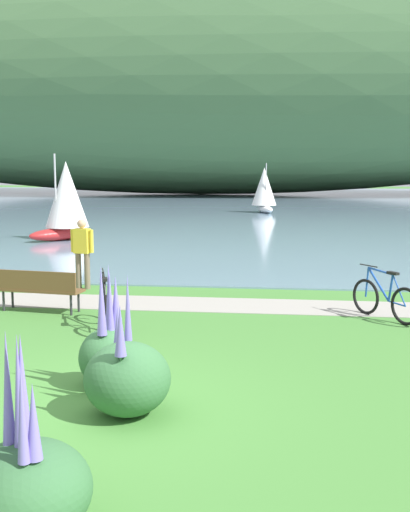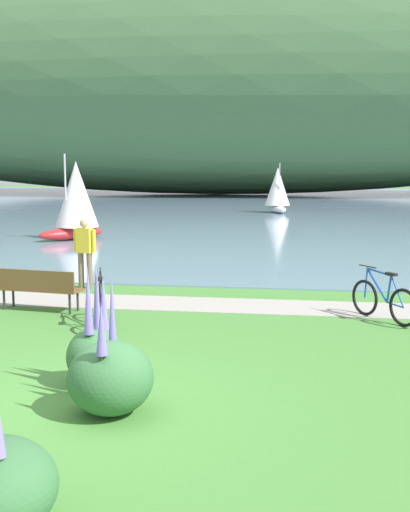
% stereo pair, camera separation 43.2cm
% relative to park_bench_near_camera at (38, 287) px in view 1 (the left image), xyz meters
% --- Properties ---
extents(ground_plane, '(200.00, 200.00, 0.00)m').
position_rel_park_bench_near_camera_xyz_m(ground_plane, '(2.51, -4.89, -0.52)').
color(ground_plane, '#478438').
extents(bay_water, '(180.00, 80.00, 0.04)m').
position_rel_park_bench_near_camera_xyz_m(bay_water, '(2.51, 43.09, -0.50)').
color(bay_water, '#7A99B2').
rests_on(bay_water, ground).
extents(distant_hillside, '(112.50, 28.00, 25.89)m').
position_rel_park_bench_near_camera_xyz_m(distant_hillside, '(-4.37, 59.76, 12.46)').
color(distant_hillside, '#42663D').
rests_on(distant_hillside, bay_water).
extents(shoreline_path, '(60.00, 1.50, 0.01)m').
position_rel_park_bench_near_camera_xyz_m(shoreline_path, '(2.51, 1.11, -0.52)').
color(shoreline_path, '#A39E93').
rests_on(shoreline_path, ground).
extents(park_bench_near_camera, '(1.85, 0.73, 0.88)m').
position_rel_park_bench_near_camera_xyz_m(park_bench_near_camera, '(0.00, 0.00, 0.00)').
color(park_bench_near_camera, brown).
rests_on(park_bench_near_camera, ground).
extents(bicycle_leaning_near_bench, '(0.61, 1.70, 1.01)m').
position_rel_park_bench_near_camera_xyz_m(bicycle_leaning_near_bench, '(1.70, -1.10, -0.12)').
color(bicycle_leaning_near_bench, black).
rests_on(bicycle_leaning_near_bench, ground).
extents(bicycle_beside_path, '(1.10, 1.46, 1.01)m').
position_rel_park_bench_near_camera_xyz_m(bicycle_beside_path, '(6.93, 0.20, -0.12)').
color(bicycle_beside_path, black).
rests_on(bicycle_beside_path, ground).
extents(person_at_shoreline, '(0.60, 0.29, 1.71)m').
position_rel_park_bench_near_camera_xyz_m(person_at_shoreline, '(0.10, 2.61, 0.46)').
color(person_at_shoreline, '#72604C').
rests_on(person_at_shoreline, ground).
extents(echium_bush_closest_to_camera, '(1.04, 1.04, 1.66)m').
position_rel_park_bench_near_camera_xyz_m(echium_bush_closest_to_camera, '(3.12, -5.17, -0.06)').
color(echium_bush_closest_to_camera, '#386B3D').
rests_on(echium_bush_closest_to_camera, ground).
extents(echium_bush_beside_closest, '(0.78, 0.78, 1.69)m').
position_rel_park_bench_near_camera_xyz_m(echium_bush_beside_closest, '(2.62, -4.22, -0.04)').
color(echium_bush_beside_closest, '#386B3D').
rests_on(echium_bush_beside_closest, ground).
extents(echium_bush_mid_cluster, '(1.03, 1.03, 1.70)m').
position_rel_park_bench_near_camera_xyz_m(echium_bush_mid_cluster, '(2.95, -7.78, -0.07)').
color(echium_bush_mid_cluster, '#386B3D').
rests_on(echium_bush_mid_cluster, ground).
extents(sailboat_nearest_to_shore, '(2.63, 2.87, 3.47)m').
position_rel_park_bench_near_camera_xyz_m(sailboat_nearest_to_shore, '(-3.80, 12.74, 1.15)').
color(sailboat_nearest_to_shore, '#B22323').
rests_on(sailboat_nearest_to_shore, bay_water).
extents(sailboat_mid_bay, '(2.03, 2.86, 3.23)m').
position_rel_park_bench_near_camera_xyz_m(sailboat_mid_bay, '(3.71, 30.11, 1.04)').
color(sailboat_mid_bay, white).
rests_on(sailboat_mid_bay, bay_water).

